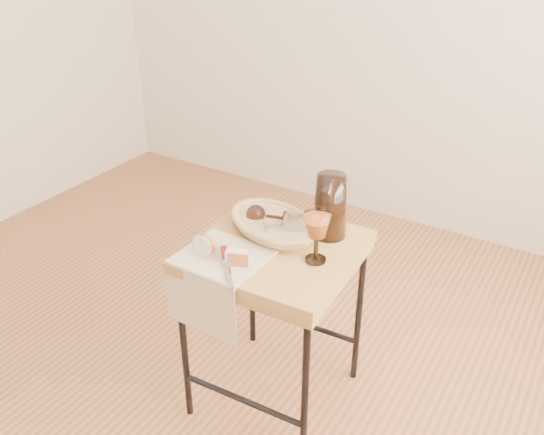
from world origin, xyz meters
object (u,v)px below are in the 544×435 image
Objects in this scene: side_table at (275,326)px; tea_towel at (223,256)px; goblet_lying_a at (268,216)px; apple_half at (206,243)px; goblet_lying_b at (282,224)px; table_knife at (227,264)px; pitcher at (330,206)px; wine_goblet at (317,237)px; bread_basket at (273,225)px.

tea_towel is at bearing -127.21° from side_table.
goblet_lying_a reaches higher than apple_half.
goblet_lying_b reaches higher than goblet_lying_a.
pitcher is at bearing 111.97° from table_knife.
apple_half is (-0.32, -0.15, -0.04)m from wine_goblet.
goblet_lying_a is 1.42× the size of apple_half.
bread_basket is 1.86× the size of wine_goblet.
wine_goblet is 0.78× the size of table_knife.
side_table is 2.53× the size of pitcher.
apple_half is at bearing -165.37° from goblet_lying_b.
side_table is at bearing 44.78° from apple_half.
pitcher reaches higher than wine_goblet.
apple_half is at bearing -136.25° from side_table.
tea_towel is at bearing -108.47° from pitcher.
apple_half is (-0.08, -0.25, -0.00)m from goblet_lying_a.
pitcher is 0.18m from wine_goblet.
side_table is 0.49m from pitcher.
pitcher reaches higher than tea_towel.
table_knife is at bearing -139.76° from wine_goblet.
bread_basket is 4.00× the size of apple_half.
table_knife is (0.10, -0.03, -0.03)m from apple_half.
side_table is 0.40m from goblet_lying_b.
table_knife is (-0.06, -0.19, 0.35)m from side_table.
tea_towel is 1.93× the size of goblet_lying_b.
wine_goblet is (0.24, -0.10, 0.04)m from goblet_lying_a.
goblet_lying_a is 0.66× the size of wine_goblet.
table_knife is at bearing -42.62° from tea_towel.
wine_goblet is 0.36m from apple_half.
pitcher is (0.23, 0.31, 0.11)m from tea_towel.
tea_towel is at bearing 14.55° from apple_half.
goblet_lying_a is at bearing -143.18° from pitcher.
wine_goblet is at bearing -1.24° from bread_basket.
goblet_lying_b reaches higher than tea_towel.
pitcher is 0.44m from apple_half.
goblet_lying_b is at bearing -123.09° from pitcher.
table_knife is at bearing 79.42° from goblet_lying_a.
goblet_lying_b is 0.82× the size of wine_goblet.
apple_half is 0.36× the size of table_knife.
goblet_lying_a is 0.27m from wine_goblet.
goblet_lying_a is 0.08m from goblet_lying_b.
side_table is 0.45m from wine_goblet.
bread_basket is at bearing -136.44° from pitcher.
tea_towel is 1.57× the size of wine_goblet.
table_knife is (-0.22, -0.18, -0.07)m from wine_goblet.
table_knife is at bearing -107.77° from side_table.
goblet_lying_b is at bearing 127.16° from table_knife.
tea_towel is 0.07m from table_knife.
tea_towel is at bearing -174.85° from table_knife.
table_knife is (-0.05, -0.25, -0.04)m from goblet_lying_b.
table_knife is (-0.00, -0.27, -0.01)m from bread_basket.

